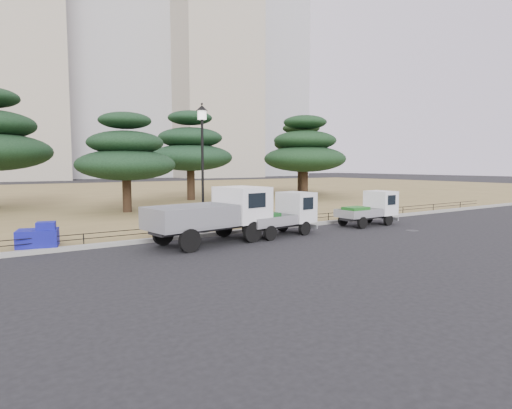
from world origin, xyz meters
TOP-DOWN VIEW (x-y plane):
  - ground at (0.00, 0.00)m, footprint 220.00×220.00m
  - lawn at (0.00, 30.60)m, footprint 120.00×56.00m
  - curb at (0.00, 2.60)m, footprint 120.00×0.25m
  - truck_large at (-2.45, 1.10)m, footprint 5.11×2.58m
  - truck_kei_front at (0.82, 1.16)m, footprint 3.59×1.88m
  - truck_kei_rear at (6.32, 1.15)m, footprint 3.26×1.47m
  - street_lamp at (-2.11, 2.90)m, footprint 0.48×0.48m
  - pipe_fence at (0.00, 2.75)m, footprint 38.00×0.04m
  - tarp_pile at (-8.41, 3.17)m, footprint 1.51×1.26m
  - manhole at (6.50, -1.20)m, footprint 0.60×0.60m
  - pine_center_left at (-2.43, 12.53)m, footprint 5.92×5.92m
  - pine_center_right at (4.70, 18.72)m, footprint 6.82×6.82m
  - pine_east_near at (13.66, 14.97)m, footprint 7.01×7.01m
  - pine_east_far at (17.44, 20.05)m, footprint 7.08×7.08m
  - tower_center_right at (18.00, 95.00)m, footprint 26.00×24.00m
  - tower_east at (40.00, 82.00)m, footprint 20.00×18.00m
  - tower_far_east at (58.00, 90.00)m, footprint 24.00×20.00m
  - radio_tower at (72.00, 85.00)m, footprint 1.80×1.80m

SIDE VIEW (x-z plane):
  - ground at x=0.00m, z-range 0.00..0.00m
  - manhole at x=6.50m, z-range 0.00..0.01m
  - lawn at x=0.00m, z-range 0.00..0.15m
  - curb at x=0.00m, z-range 0.00..0.16m
  - pipe_fence at x=0.00m, z-range 0.24..0.64m
  - tarp_pile at x=-8.41m, z-range 0.06..0.94m
  - truck_kei_rear at x=6.32m, z-range 0.00..1.69m
  - truck_kei_front at x=0.82m, z-range 0.00..1.82m
  - truck_large at x=-2.45m, z-range 0.12..2.25m
  - pine_center_left at x=-2.43m, z-range 0.62..6.63m
  - street_lamp at x=-2.11m, z-range 1.09..6.45m
  - pine_east_near at x=13.66m, z-range 0.70..7.78m
  - pine_east_far at x=17.44m, z-range 0.70..7.81m
  - pine_center_right at x=4.70m, z-range 0.72..7.96m
  - tower_east at x=40.00m, z-range 0.00..48.00m
  - radio_tower at x=72.00m, z-range -1.46..61.54m
  - tower_far_east at x=58.00m, z-range 0.00..70.00m
  - tower_center_right at x=18.00m, z-range 0.00..80.00m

